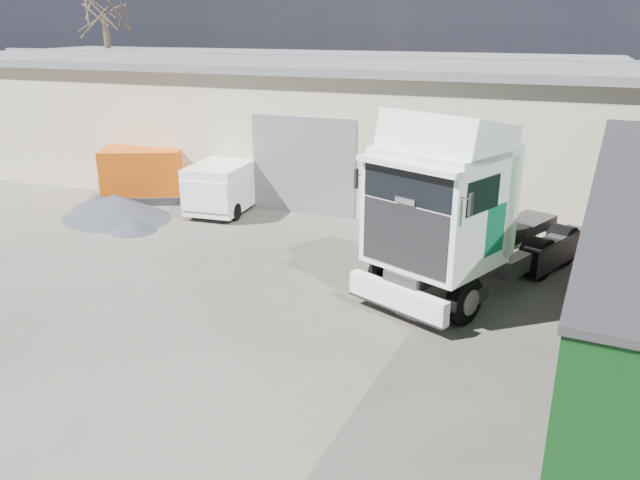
% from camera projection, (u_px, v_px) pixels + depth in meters
% --- Properties ---
extents(ground, '(120.00, 120.00, 0.00)m').
position_uv_depth(ground, '(222.00, 344.00, 13.97)').
color(ground, black).
rests_on(ground, ground).
extents(warehouse, '(30.60, 12.60, 5.42)m').
position_uv_depth(warehouse, '(271.00, 115.00, 29.18)').
color(warehouse, '#BAAB8F').
rests_on(warehouse, ground).
extents(tractor_unit, '(5.52, 7.67, 4.91)m').
position_uv_depth(tractor_unit, '(457.00, 218.00, 15.98)').
color(tractor_unit, black).
rests_on(tractor_unit, ground).
extents(panel_van, '(2.13, 4.69, 1.87)m').
position_uv_depth(panel_van, '(229.00, 184.00, 23.74)').
color(panel_van, black).
rests_on(panel_van, ground).
extents(orange_skip, '(3.85, 3.18, 2.07)m').
position_uv_depth(orange_skip, '(145.00, 177.00, 24.97)').
color(orange_skip, '#2D2D30').
rests_on(orange_skip, ground).
extents(gravel_heap, '(4.97, 4.66, 0.89)m').
position_uv_depth(gravel_heap, '(114.00, 207.00, 22.77)').
color(gravel_heap, black).
rests_on(gravel_heap, ground).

